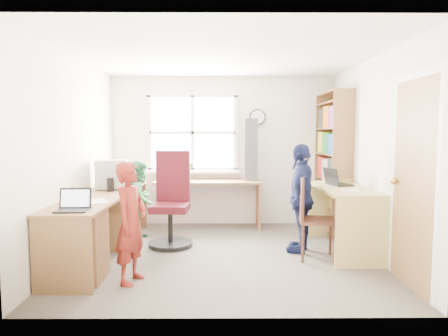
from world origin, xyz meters
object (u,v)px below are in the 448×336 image
(person_red, at_px, (131,223))
(wooden_chair, at_px, (311,215))
(crt_monitor, at_px, (112,174))
(potted_plant, at_px, (188,172))
(l_desk, at_px, (111,224))
(right_desk, at_px, (345,205))
(laptop_left, at_px, (74,205))
(cd_tower, at_px, (251,150))
(person_navy, at_px, (301,198))
(bookshelf, at_px, (333,166))
(person_green, at_px, (141,200))
(swivel_chair, at_px, (171,205))
(laptop_right, at_px, (336,181))

(person_red, bearing_deg, wooden_chair, -54.16)
(crt_monitor, xyz_separation_m, potted_plant, (0.95, 0.92, -0.06))
(l_desk, distance_m, right_desk, 2.87)
(laptop_left, bearing_deg, crt_monitor, 87.64)
(laptop_left, height_order, cd_tower, cd_tower)
(right_desk, bearing_deg, person_navy, -177.48)
(l_desk, bearing_deg, crt_monitor, 103.74)
(l_desk, height_order, person_navy, person_navy)
(laptop_left, bearing_deg, bookshelf, 31.26)
(wooden_chair, bearing_deg, l_desk, -169.14)
(potted_plant, distance_m, person_green, 0.98)
(bookshelf, distance_m, swivel_chair, 2.50)
(l_desk, relative_size, potted_plant, 10.54)
(wooden_chair, bearing_deg, cd_tower, 117.78)
(potted_plant, height_order, person_navy, person_navy)
(l_desk, xyz_separation_m, bookshelf, (2.96, 1.47, 0.55))
(right_desk, height_order, laptop_left, laptop_left)
(crt_monitor, xyz_separation_m, cd_tower, (1.94, 0.97, 0.29))
(right_desk, bearing_deg, cd_tower, 130.45)
(l_desk, distance_m, person_navy, 2.33)
(bookshelf, distance_m, laptop_right, 0.89)
(swivel_chair, bearing_deg, right_desk, -3.43)
(l_desk, distance_m, swivel_chair, 0.96)
(swivel_chair, xyz_separation_m, person_navy, (1.67, -0.31, 0.14))
(right_desk, distance_m, crt_monitor, 3.06)
(swivel_chair, xyz_separation_m, person_green, (-0.47, 0.28, 0.02))
(laptop_left, height_order, person_navy, person_navy)
(potted_plant, bearing_deg, bookshelf, -6.13)
(person_green, xyz_separation_m, person_navy, (2.14, -0.59, 0.12))
(swivel_chair, bearing_deg, wooden_chair, -15.18)
(potted_plant, bearing_deg, l_desk, -113.91)
(crt_monitor, bearing_deg, right_desk, -16.01)
(wooden_chair, height_order, laptop_left, wooden_chair)
(swivel_chair, height_order, person_red, swivel_chair)
(wooden_chair, xyz_separation_m, laptop_right, (0.42, 0.48, 0.34))
(right_desk, bearing_deg, wooden_chair, -147.10)
(potted_plant, bearing_deg, person_navy, -40.00)
(person_navy, bearing_deg, person_red, -41.53)
(person_navy, bearing_deg, potted_plant, -110.22)
(l_desk, bearing_deg, laptop_left, -101.81)
(cd_tower, relative_size, person_red, 0.80)
(bookshelf, height_order, wooden_chair, bookshelf)
(swivel_chair, xyz_separation_m, wooden_chair, (1.73, -0.60, -0.01))
(right_desk, bearing_deg, laptop_right, 113.05)
(l_desk, height_order, wooden_chair, wooden_chair)
(cd_tower, relative_size, person_green, 0.87)
(laptop_right, bearing_deg, right_desk, -172.96)
(crt_monitor, relative_size, laptop_left, 1.40)
(crt_monitor, bearing_deg, l_desk, -85.99)
(swivel_chair, distance_m, person_green, 0.54)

